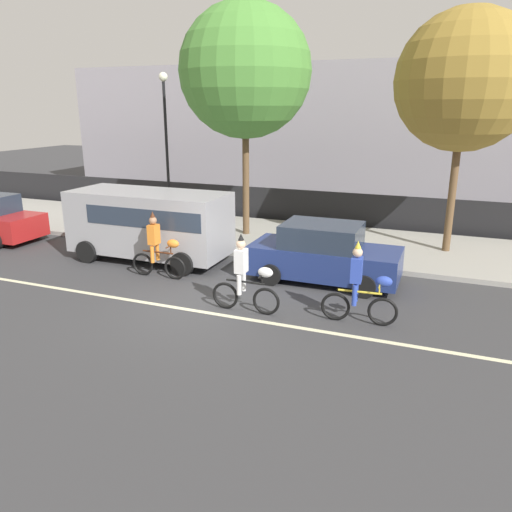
{
  "coord_description": "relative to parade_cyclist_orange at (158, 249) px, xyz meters",
  "views": [
    {
      "loc": [
        5.55,
        -10.27,
        4.73
      ],
      "look_at": [
        1.01,
        1.2,
        1.0
      ],
      "focal_mm": 35.0,
      "sensor_mm": 36.0,
      "label": 1
    }
  ],
  "objects": [
    {
      "name": "parked_van_grey",
      "position": [
        -1.1,
        1.4,
        0.44
      ],
      "size": [
        5.0,
        2.22,
        2.18
      ],
      "color": "#99999E",
      "rests_on": "ground"
    },
    {
      "name": "street_lamp_post",
      "position": [
        -3.69,
        6.76,
        3.15
      ],
      "size": [
        0.36,
        0.36,
        5.86
      ],
      "color": "black",
      "rests_on": "sidewalk_curb"
    },
    {
      "name": "sidewalk_curb",
      "position": [
        2.0,
        5.2,
        -0.77
      ],
      "size": [
        60.0,
        5.0,
        0.15
      ],
      "primitive_type": "cube",
      "color": "#9E9B93",
      "rests_on": "ground"
    },
    {
      "name": "parade_cyclist_orange",
      "position": [
        0.0,
        0.0,
        0.0
      ],
      "size": [
        1.72,
        0.5,
        1.92
      ],
      "color": "black",
      "rests_on": "ground"
    },
    {
      "name": "street_tree_near_lamp",
      "position": [
        7.57,
        5.41,
        4.58
      ],
      "size": [
        4.2,
        4.2,
        7.38
      ],
      "color": "brown",
      "rests_on": "sidewalk_curb"
    },
    {
      "name": "building_backdrop",
      "position": [
        0.86,
        16.7,
        2.54
      ],
      "size": [
        28.0,
        8.0,
        6.76
      ],
      "primitive_type": "cube",
      "color": "#99939E",
      "rests_on": "ground"
    },
    {
      "name": "street_tree_far_corner",
      "position": [
        0.57,
        5.1,
        5.01
      ],
      "size": [
        4.53,
        4.53,
        7.97
      ],
      "color": "brown",
      "rests_on": "sidewalk_curb"
    },
    {
      "name": "parked_car_navy",
      "position": [
        4.43,
        1.43,
        -0.06
      ],
      "size": [
        4.1,
        1.92,
        1.64
      ],
      "color": "navy",
      "rests_on": "ground"
    },
    {
      "name": "parade_cyclist_cobalt",
      "position": [
        5.9,
        -1.05,
        0.0
      ],
      "size": [
        1.72,
        0.5,
        1.92
      ],
      "color": "black",
      "rests_on": "ground"
    },
    {
      "name": "fence_line",
      "position": [
        2.0,
        8.1,
        -0.14
      ],
      "size": [
        40.0,
        0.08,
        1.4
      ],
      "primitive_type": "cube",
      "color": "black",
      "rests_on": "ground"
    },
    {
      "name": "road_centre_line",
      "position": [
        2.0,
        -1.8,
        -0.84
      ],
      "size": [
        36.0,
        0.14,
        0.01
      ],
      "primitive_type": "cube",
      "color": "beige",
      "rests_on": "ground"
    },
    {
      "name": "ground_plane",
      "position": [
        2.0,
        -1.3,
        -0.84
      ],
      "size": [
        80.0,
        80.0,
        0.0
      ],
      "primitive_type": "plane",
      "color": "#38383A"
    },
    {
      "name": "parade_cyclist_zebra",
      "position": [
        3.27,
        -1.38,
        0.0
      ],
      "size": [
        1.72,
        0.5,
        1.92
      ],
      "color": "black",
      "rests_on": "ground"
    }
  ]
}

